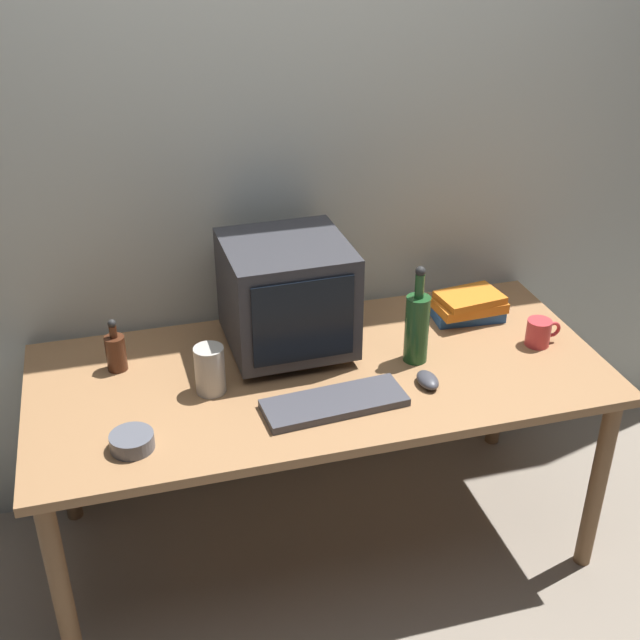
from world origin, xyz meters
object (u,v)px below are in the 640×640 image
Objects in this scene: mug at (539,332)px; computer_mouse at (428,380)px; cd_spindle at (132,441)px; keyboard at (334,403)px; bottle_short at (116,351)px; crt_monitor at (287,295)px; metal_canister at (210,370)px; bottle_tall at (417,326)px; book_stack at (469,306)px.

computer_mouse is at bearing -163.84° from mug.
mug is at bearing 8.64° from cd_spindle.
bottle_short reaches higher than keyboard.
metal_canister is (-0.28, -0.18, -0.12)m from crt_monitor.
keyboard is at bearing -81.52° from crt_monitor.
bottle_tall reaches higher than computer_mouse.
keyboard is 4.20× the size of computer_mouse.
book_stack is at bearing 36.16° from bottle_tall.
metal_canister is (0.25, 0.22, 0.05)m from cd_spindle.
bottle_short is 1.17× the size of metal_canister.
bottle_tall is 2.73× the size of mug.
crt_monitor reaches higher than mug.
book_stack reaches higher than keyboard.
mug is 0.80× the size of metal_canister.
bottle_short is at bearing 167.88° from bottle_tall.
cd_spindle is (0.02, -0.42, -0.04)m from bottle_short.
computer_mouse is 0.83× the size of mug.
cd_spindle is at bearing -171.36° from mug.
mug is (0.15, -0.22, -0.00)m from book_stack.
book_stack is 1.25m from cd_spindle.
computer_mouse is 0.57× the size of bottle_short.
crt_monitor reaches higher than bottle_short.
bottle_tall is 0.94m from bottle_short.
computer_mouse is 0.66m from metal_canister.
crt_monitor is 0.67m from book_stack.
mug is (0.80, -0.20, -0.15)m from crt_monitor.
crt_monitor reaches higher than bottle_tall.
keyboard is 1.28× the size of bottle_tall.
keyboard is 0.38m from bottle_tall.
metal_canister reaches higher than cd_spindle.
mug is (0.44, 0.13, 0.03)m from computer_mouse.
metal_canister is at bearing 41.20° from cd_spindle.
metal_canister reaches higher than computer_mouse.
computer_mouse is 0.40× the size of book_stack.
mug reaches higher than computer_mouse.
keyboard is at bearing -27.70° from metal_canister.
bottle_short is at bearing -179.78° from book_stack.
crt_monitor reaches higher than keyboard.
book_stack is (0.60, 0.38, 0.04)m from keyboard.
metal_canister is at bearing 166.33° from computer_mouse.
book_stack reaches higher than computer_mouse.
book_stack reaches higher than cd_spindle.
crt_monitor is 0.56m from bottle_short.
mug reaches higher than keyboard.
computer_mouse is (0.36, -0.33, -0.17)m from crt_monitor.
mug is 1.00× the size of cd_spindle.
crt_monitor reaches higher than metal_canister.
cd_spindle is (-0.53, -0.40, -0.17)m from crt_monitor.
book_stack is (0.29, 0.35, 0.03)m from computer_mouse.
bottle_tall is 0.66m from metal_canister.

